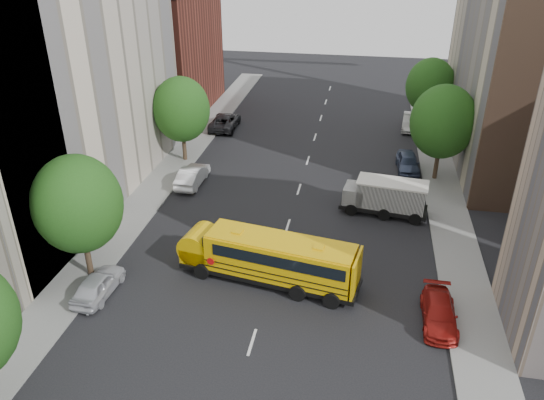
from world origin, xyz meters
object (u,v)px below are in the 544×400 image
(street_tree_2, at_px, (181,109))
(parked_car_2, at_px, (225,121))
(parked_car_3, at_px, (439,313))
(parked_car_0, at_px, (98,284))
(street_tree_5, at_px, (430,86))
(street_tree_1, at_px, (78,204))
(street_tree_4, at_px, (443,122))
(school_bus, at_px, (267,256))
(parked_car_5, at_px, (411,122))
(parked_car_4, at_px, (408,162))
(parked_car_1, at_px, (192,175))
(safari_truck, at_px, (385,196))

(street_tree_2, bearing_deg, parked_car_2, 81.03)
(parked_car_2, xyz_separation_m, parked_car_3, (19.20, -27.53, -0.14))
(parked_car_2, bearing_deg, parked_car_3, 123.19)
(parked_car_0, xyz_separation_m, parked_car_3, (19.20, 1.05, -0.08))
(street_tree_5, bearing_deg, street_tree_1, -126.25)
(street_tree_4, distance_m, school_bus, 20.26)
(street_tree_1, xyz_separation_m, school_bus, (10.78, 1.47, -3.23))
(parked_car_0, height_order, parked_car_5, parked_car_5)
(street_tree_5, bearing_deg, street_tree_4, -90.00)
(parked_car_5, bearing_deg, parked_car_4, -88.76)
(parked_car_2, bearing_deg, parked_car_0, 88.30)
(street_tree_2, distance_m, parked_car_1, 6.50)
(street_tree_4, xyz_separation_m, parked_car_2, (-20.60, 8.86, -4.30))
(parked_car_2, distance_m, parked_car_5, 19.50)
(parked_car_3, bearing_deg, street_tree_5, 87.53)
(street_tree_1, bearing_deg, parked_car_1, 80.68)
(safari_truck, height_order, parked_car_4, safari_truck)
(parked_car_1, bearing_deg, safari_truck, 172.70)
(school_bus, bearing_deg, street_tree_5, 78.36)
(safari_truck, relative_size, parked_car_2, 1.17)
(safari_truck, height_order, parked_car_1, safari_truck)
(parked_car_1, height_order, parked_car_4, parked_car_1)
(parked_car_5, bearing_deg, school_bus, -103.39)
(parked_car_1, relative_size, parked_car_2, 0.85)
(street_tree_1, bearing_deg, parked_car_0, -50.65)
(street_tree_2, relative_size, parked_car_5, 1.61)
(street_tree_1, relative_size, school_bus, 0.71)
(school_bus, relative_size, parked_car_2, 2.00)
(street_tree_5, xyz_separation_m, parked_car_1, (-19.80, -16.59, -3.92))
(school_bus, xyz_separation_m, parked_car_4, (9.02, 17.90, -0.96))
(school_bus, height_order, parked_car_0, school_bus)
(parked_car_4, bearing_deg, parked_car_5, 82.65)
(parked_car_2, bearing_deg, street_tree_1, 85.31)
(parked_car_1, bearing_deg, street_tree_2, -63.40)
(street_tree_2, distance_m, street_tree_5, 25.06)
(parked_car_4, xyz_separation_m, parked_car_5, (0.80, 10.87, 0.02))
(street_tree_2, relative_size, school_bus, 0.69)
(safari_truck, bearing_deg, school_bus, -118.31)
(safari_truck, bearing_deg, parked_car_3, -68.97)
(parked_car_0, bearing_deg, parked_car_3, -174.39)
(street_tree_4, bearing_deg, street_tree_2, 180.00)
(parked_car_4, height_order, parked_car_5, parked_car_5)
(street_tree_2, relative_size, parked_car_1, 1.63)
(street_tree_2, bearing_deg, safari_truck, -21.12)
(street_tree_2, distance_m, parked_car_3, 28.11)
(parked_car_0, xyz_separation_m, parked_car_1, (0.80, 15.12, 0.06))
(parked_car_1, bearing_deg, street_tree_4, -165.97)
(street_tree_5, distance_m, safari_truck, 19.60)
(school_bus, bearing_deg, parked_car_3, -2.43)
(school_bus, relative_size, safari_truck, 1.72)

